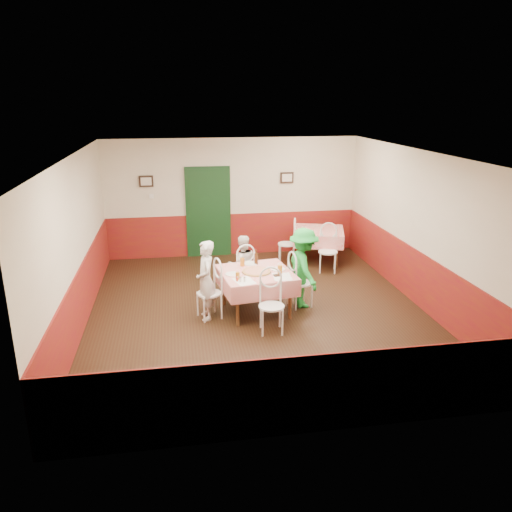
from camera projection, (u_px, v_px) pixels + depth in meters
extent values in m
plane|color=black|center=(257.00, 310.00, 9.03)|extent=(7.00, 7.00, 0.00)
plane|color=white|center=(257.00, 154.00, 8.18)|extent=(7.00, 7.00, 0.00)
cube|color=beige|center=(233.00, 198.00, 11.90)|extent=(6.00, 0.10, 2.80)
cube|color=beige|center=(312.00, 322.00, 5.32)|extent=(6.00, 0.10, 2.80)
cube|color=beige|center=(76.00, 244.00, 8.14)|extent=(0.10, 7.00, 2.80)
cube|color=beige|center=(420.00, 229.00, 9.08)|extent=(0.10, 7.00, 2.80)
cube|color=maroon|center=(234.00, 234.00, 12.16)|extent=(6.00, 0.03, 1.00)
cube|color=maroon|center=(309.00, 395.00, 5.61)|extent=(6.00, 0.03, 1.00)
cube|color=maroon|center=(83.00, 295.00, 8.42)|extent=(0.03, 7.00, 1.00)
cube|color=maroon|center=(414.00, 275.00, 9.35)|extent=(0.03, 7.00, 1.00)
cube|color=black|center=(208.00, 213.00, 11.86)|extent=(0.96, 0.06, 2.10)
cube|color=black|center=(146.00, 181.00, 11.40)|extent=(0.32, 0.03, 0.26)
cube|color=black|center=(287.00, 178.00, 11.92)|extent=(0.32, 0.03, 0.26)
cube|color=white|center=(152.00, 196.00, 11.52)|extent=(0.10, 0.03, 0.10)
cube|color=red|center=(256.00, 292.00, 8.89)|extent=(1.38, 1.38, 0.77)
cube|color=red|center=(318.00, 246.00, 11.65)|extent=(1.39, 1.39, 0.77)
cylinder|color=#B74723|center=(256.00, 271.00, 8.73)|extent=(0.55, 0.55, 0.03)
cylinder|color=white|center=(233.00, 274.00, 8.63)|extent=(0.28, 0.28, 0.01)
cylinder|color=white|center=(278.00, 269.00, 8.87)|extent=(0.28, 0.28, 0.01)
cylinder|color=white|center=(250.00, 263.00, 9.18)|extent=(0.28, 0.28, 0.01)
cylinder|color=#BF7219|center=(238.00, 276.00, 8.38)|extent=(0.08, 0.08, 0.13)
cylinder|color=#BF7219|center=(280.00, 270.00, 8.65)|extent=(0.09, 0.09, 0.15)
cylinder|color=#BF7219|center=(242.00, 262.00, 9.04)|extent=(0.09, 0.09, 0.15)
cylinder|color=#381C0A|center=(256.00, 258.00, 9.13)|extent=(0.08, 0.08, 0.25)
cylinder|color=silver|center=(240.00, 279.00, 8.27)|extent=(0.04, 0.04, 0.09)
cylinder|color=silver|center=(244.00, 279.00, 8.26)|extent=(0.04, 0.04, 0.09)
cylinder|color=#B23319|center=(237.00, 279.00, 8.30)|extent=(0.04, 0.04, 0.09)
cube|color=white|center=(244.00, 281.00, 8.32)|extent=(0.40, 0.47, 0.00)
cube|color=white|center=(282.00, 277.00, 8.51)|extent=(0.33, 0.42, 0.00)
cube|color=black|center=(277.00, 275.00, 8.56)|extent=(0.12, 0.10, 0.02)
imported|color=gray|center=(206.00, 280.00, 8.53)|extent=(0.37, 0.53, 1.39)
imported|color=gray|center=(242.00, 265.00, 9.64)|extent=(0.63, 0.52, 1.18)
imported|color=gray|center=(303.00, 268.00, 9.03)|extent=(0.67, 1.02, 1.47)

